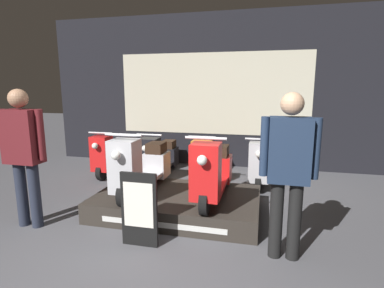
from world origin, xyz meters
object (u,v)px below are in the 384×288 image
Objects in this scene: price_sign_board at (139,209)px; scooter_backrow_1 at (160,158)px; person_right_browsing at (289,166)px; scooter_backrow_3 at (259,163)px; person_left_browsing at (23,148)px; scooter_backrow_0 at (116,155)px; scooter_backrow_2 at (207,160)px; scooter_display_right at (213,172)px; scooter_display_left at (142,167)px.

scooter_backrow_1 is at bearing 104.85° from price_sign_board.
person_right_browsing is (2.17, -2.42, 0.60)m from scooter_backrow_1.
scooter_backrow_3 is at bearing 96.99° from person_right_browsing.
scooter_backrow_1 is 0.92× the size of person_left_browsing.
scooter_backrow_2 is (1.87, 0.00, 0.00)m from scooter_backrow_0.
scooter_display_right is 1.00× the size of scooter_backrow_3.
scooter_backrow_2 is (-0.38, 1.63, -0.26)m from scooter_display_right.
scooter_backrow_0 is 3.01m from price_sign_board.
person_left_browsing reaches higher than person_right_browsing.
person_right_browsing is 1.59m from price_sign_board.
scooter_display_left is 2.09m from scooter_backrow_0.
scooter_backrow_2 is 2.56m from price_sign_board.
scooter_backrow_3 is (0.56, 1.63, -0.26)m from scooter_display_right.
scooter_backrow_3 reaches higher than price_sign_board.
person_left_browsing is (-0.83, -2.42, 0.63)m from scooter_backrow_1.
scooter_display_left is 0.98m from scooter_display_right.
scooter_backrow_2 is (0.94, 0.00, 0.00)m from scooter_backrow_1.
scooter_backrow_3 is (2.81, 0.00, 0.00)m from scooter_backrow_0.
scooter_display_right is 2.79m from scooter_backrow_0.
scooter_display_left is 1.00× the size of scooter_backrow_3.
scooter_backrow_2 is at bearing 103.01° from scooter_display_right.
person_left_browsing is at bearing -146.11° from scooter_display_left.
person_left_browsing is (0.11, -2.42, 0.63)m from scooter_backrow_0.
scooter_backrow_0 is at bearing 127.84° from scooter_display_left.
scooter_backrow_3 is 2.81m from price_sign_board.
scooter_display_left is 1.69m from scooter_backrow_1.
price_sign_board is at bearing -69.46° from scooter_display_left.
scooter_display_right is 0.93× the size of person_right_browsing.
scooter_backrow_0 is at bearing 180.00° from scooter_backrow_1.
person_right_browsing is (1.23, -2.42, 0.60)m from scooter_backrow_2.
scooter_backrow_2 is 1.88× the size of price_sign_board.
scooter_backrow_3 is at bearing 41.80° from person_left_browsing.
person_left_browsing is at bearing 180.00° from person_right_browsing.
scooter_backrow_3 is 3.68m from person_left_browsing.
scooter_backrow_2 is at bearing 69.77° from scooter_display_left.
scooter_backrow_1 is at bearing 131.90° from person_right_browsing.
person_right_browsing reaches higher than scooter_backrow_0.
scooter_display_right reaches higher than scooter_backrow_0.
person_right_browsing is at bearing -37.90° from scooter_backrow_0.
scooter_backrow_0 is 0.94m from scooter_backrow_1.
person_right_browsing is at bearing -23.09° from scooter_display_left.
scooter_display_left is at bearing -52.16° from scooter_backrow_0.
person_right_browsing reaches higher than price_sign_board.
scooter_display_right reaches higher than price_sign_board.
person_left_browsing reaches higher than scooter_backrow_2.
scooter_display_right is 1.88× the size of price_sign_board.
scooter_display_right is 1.70m from scooter_backrow_2.
scooter_display_left reaches higher than price_sign_board.
scooter_backrow_2 is at bearing 117.02° from person_right_browsing.
person_left_browsing reaches higher than scooter_backrow_0.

